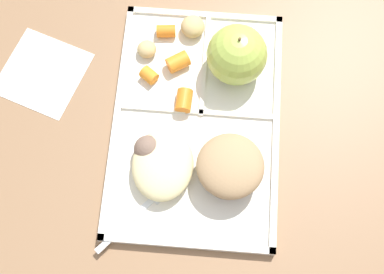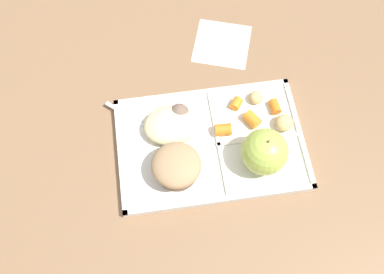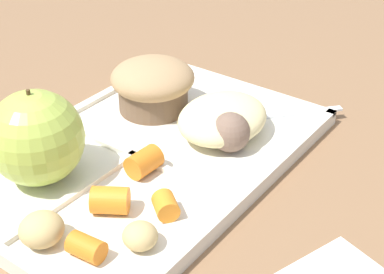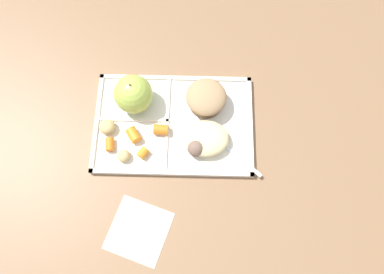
{
  "view_description": "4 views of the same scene",
  "coord_description": "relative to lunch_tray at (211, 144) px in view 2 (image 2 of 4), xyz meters",
  "views": [
    {
      "loc": [
        0.25,
        0.01,
        0.71
      ],
      "look_at": [
        0.04,
        -0.0,
        0.05
      ],
      "focal_mm": 48.62,
      "sensor_mm": 36.0,
      "label": 1
    },
    {
      "loc": [
        0.09,
        0.35,
        0.79
      ],
      "look_at": [
        0.04,
        -0.01,
        0.03
      ],
      "focal_mm": 41.74,
      "sensor_mm": 36.0,
      "label": 2
    },
    {
      "loc": [
        -0.35,
        -0.31,
        0.33
      ],
      "look_at": [
        0.0,
        -0.05,
        0.05
      ],
      "focal_mm": 54.13,
      "sensor_mm": 36.0,
      "label": 3
    },
    {
      "loc": [
        0.05,
        -0.28,
        0.75
      ],
      "look_at": [
        0.04,
        -0.04,
        0.03
      ],
      "focal_mm": 32.47,
      "sensor_mm": 36.0,
      "label": 4
    }
  ],
  "objects": [
    {
      "name": "plastic_fork",
      "position": [
        0.13,
        -0.06,
        0.01
      ],
      "size": [
        0.13,
        0.11,
        0.0
      ],
      "color": "silver",
      "rests_on": "lunch_tray"
    },
    {
      "name": "carrot_slice_diagonal",
      "position": [
        -0.14,
        -0.06,
        0.01
      ],
      "size": [
        0.02,
        0.03,
        0.02
      ],
      "primitive_type": "cylinder",
      "rotation": [
        0.0,
        1.57,
        1.67
      ],
      "color": "orange",
      "rests_on": "lunch_tray"
    },
    {
      "name": "meatball_back",
      "position": [
        0.08,
        -0.05,
        0.02
      ],
      "size": [
        0.04,
        0.04,
        0.04
      ],
      "primitive_type": "sphere",
      "color": "#755B4C",
      "rests_on": "lunch_tray"
    },
    {
      "name": "carrot_slice_near_corner",
      "position": [
        -0.09,
        -0.03,
        0.02
      ],
      "size": [
        0.04,
        0.04,
        0.02
      ],
      "primitive_type": "cylinder",
      "rotation": [
        0.0,
        1.57,
        2.14
      ],
      "color": "orange",
      "rests_on": "lunch_tray"
    },
    {
      "name": "carrot_slice_edge",
      "position": [
        -0.06,
        -0.07,
        0.01
      ],
      "size": [
        0.03,
        0.03,
        0.02
      ],
      "primitive_type": "cylinder",
      "rotation": [
        0.0,
        1.57,
        0.93
      ],
      "color": "orange",
      "rests_on": "lunch_tray"
    },
    {
      "name": "potato_chunk_golden",
      "position": [
        -0.15,
        -0.02,
        0.02
      ],
      "size": [
        0.04,
        0.04,
        0.03
      ],
      "primitive_type": "ellipsoid",
      "rotation": [
        0.0,
        0.0,
        0.16
      ],
      "color": "tan",
      "rests_on": "lunch_tray"
    },
    {
      "name": "green_apple",
      "position": [
        -0.09,
        0.05,
        0.05
      ],
      "size": [
        0.09,
        0.09,
        0.09
      ],
      "color": "#A8C14C",
      "rests_on": "lunch_tray"
    },
    {
      "name": "potato_chunk_large",
      "position": [
        -0.1,
        -0.08,
        0.02
      ],
      "size": [
        0.03,
        0.03,
        0.02
      ],
      "primitive_type": "ellipsoid",
      "rotation": [
        0.0,
        0.0,
        6.22
      ],
      "color": "tan",
      "rests_on": "lunch_tray"
    },
    {
      "name": "meatball_side",
      "position": [
        0.05,
        -0.06,
        0.02
      ],
      "size": [
        0.04,
        0.04,
        0.04
      ],
      "primitive_type": "sphere",
      "color": "#755B4C",
      "rests_on": "lunch_tray"
    },
    {
      "name": "bran_muffin",
      "position": [
        0.07,
        0.05,
        0.03
      ],
      "size": [
        0.09,
        0.09,
        0.06
      ],
      "color": "brown",
      "rests_on": "lunch_tray"
    },
    {
      "name": "carrot_slice_tilted",
      "position": [
        -0.03,
        -0.02,
        0.02
      ],
      "size": [
        0.03,
        0.02,
        0.02
      ],
      "primitive_type": "cylinder",
      "rotation": [
        0.0,
        1.57,
        3.09
      ],
      "color": "orange",
      "rests_on": "lunch_tray"
    },
    {
      "name": "lunch_tray",
      "position": [
        0.0,
        0.0,
        0.0
      ],
      "size": [
        0.36,
        0.24,
        0.02
      ],
      "color": "silver",
      "rests_on": "ground"
    },
    {
      "name": "ground",
      "position": [
        0.0,
        -0.0,
        -0.01
      ],
      "size": [
        6.0,
        6.0,
        0.0
      ],
      "primitive_type": "plane",
      "color": "#846042"
    },
    {
      "name": "egg_noodle_pile",
      "position": [
        0.07,
        -0.04,
        0.02
      ],
      "size": [
        0.1,
        0.08,
        0.04
      ],
      "primitive_type": "ellipsoid",
      "color": "beige",
      "rests_on": "lunch_tray"
    },
    {
      "name": "paper_napkin",
      "position": [
        -0.06,
        -0.24,
        -0.01
      ],
      "size": [
        0.15,
        0.15,
        0.0
      ],
      "primitive_type": "cube",
      "rotation": [
        0.0,
        0.0,
        -0.33
      ],
      "color": "white",
      "rests_on": "ground"
    }
  ]
}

